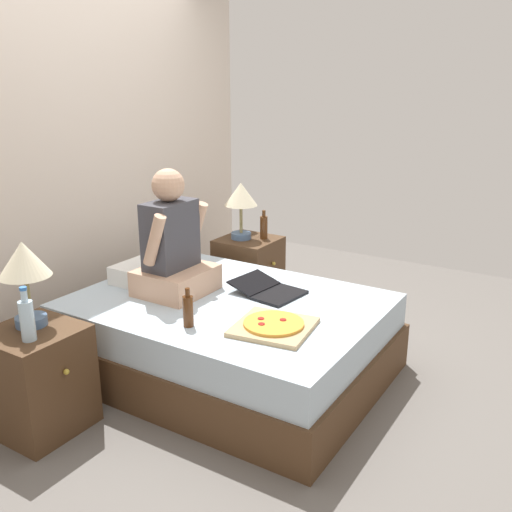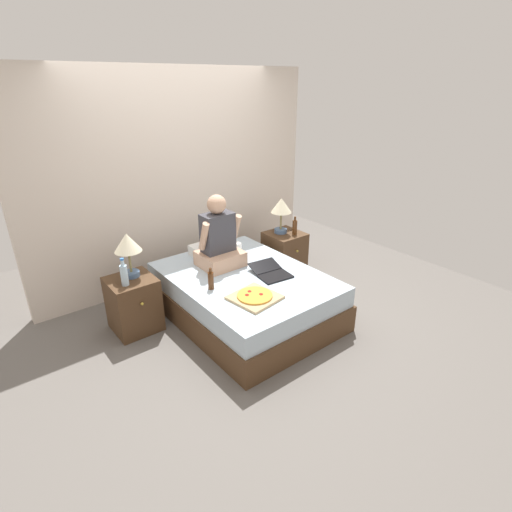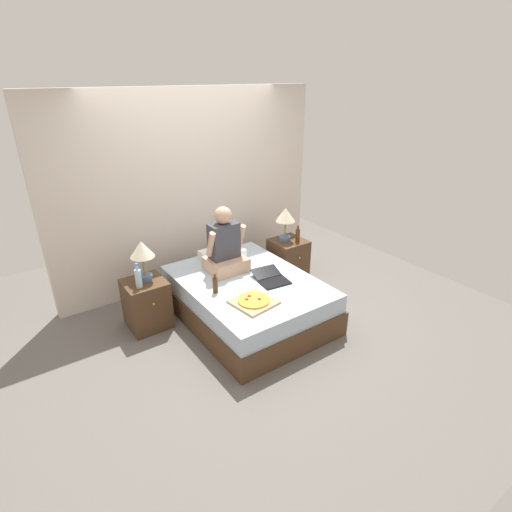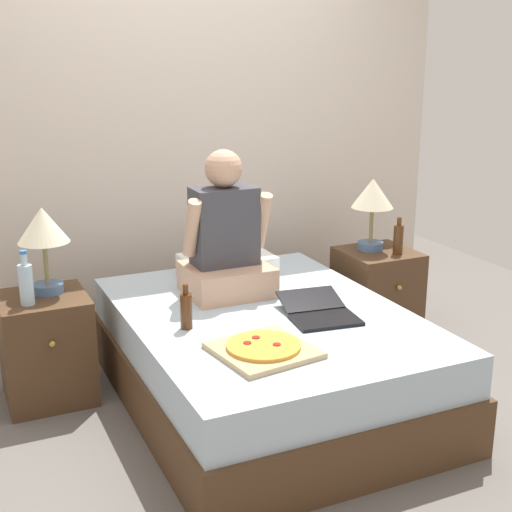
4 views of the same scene
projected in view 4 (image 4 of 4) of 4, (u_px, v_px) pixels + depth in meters
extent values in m
plane|color=#66605B|center=(265.00, 400.00, 3.74)|extent=(5.68, 5.68, 0.00)
cube|color=beige|center=(179.00, 135.00, 4.52)|extent=(3.68, 0.12, 2.50)
cube|color=#4C331E|center=(265.00, 375.00, 3.71)|extent=(1.39, 1.85, 0.28)
cube|color=silver|center=(266.00, 331.00, 3.64)|extent=(1.35, 1.80, 0.21)
cube|color=#4C331E|center=(47.00, 348.00, 3.70)|extent=(0.44, 0.44, 0.56)
sphere|color=gold|center=(52.00, 344.00, 3.46)|extent=(0.03, 0.03, 0.03)
cylinder|color=#4C6B93|center=(48.00, 288.00, 3.67)|extent=(0.16, 0.16, 0.05)
cylinder|color=olive|center=(46.00, 263.00, 3.64)|extent=(0.02, 0.02, 0.22)
cone|color=beige|center=(43.00, 225.00, 3.58)|extent=(0.26, 0.26, 0.18)
cylinder|color=silver|center=(26.00, 285.00, 3.48)|extent=(0.07, 0.07, 0.20)
cylinder|color=silver|center=(24.00, 259.00, 3.45)|extent=(0.03, 0.03, 0.06)
cylinder|color=blue|center=(23.00, 252.00, 3.44)|extent=(0.04, 0.04, 0.02)
cube|color=#4C331E|center=(376.00, 294.00, 4.52)|extent=(0.44, 0.44, 0.56)
sphere|color=gold|center=(399.00, 288.00, 4.28)|extent=(0.03, 0.03, 0.03)
cylinder|color=#4C6B93|center=(370.00, 246.00, 4.46)|extent=(0.16, 0.16, 0.05)
cylinder|color=olive|center=(371.00, 225.00, 4.42)|extent=(0.02, 0.02, 0.22)
cone|color=beige|center=(373.00, 193.00, 4.37)|extent=(0.26, 0.26, 0.18)
cylinder|color=#512D14|center=(398.00, 240.00, 4.35)|extent=(0.06, 0.06, 0.18)
cylinder|color=#512D14|center=(399.00, 221.00, 4.32)|extent=(0.03, 0.03, 0.05)
cube|color=white|center=(227.00, 265.00, 4.18)|extent=(0.52, 0.34, 0.12)
cube|color=tan|center=(227.00, 279.00, 3.86)|extent=(0.44, 0.40, 0.16)
cube|color=#3F3F47|center=(224.00, 226.00, 3.81)|extent=(0.34, 0.20, 0.42)
sphere|color=tan|center=(223.00, 168.00, 3.72)|extent=(0.20, 0.20, 0.20)
cylinder|color=tan|center=(192.00, 228.00, 3.68)|extent=(0.07, 0.18, 0.32)
cylinder|color=tan|center=(262.00, 221.00, 3.84)|extent=(0.07, 0.18, 0.32)
cube|color=black|center=(326.00, 320.00, 3.48)|extent=(0.34, 0.26, 0.02)
cube|color=black|center=(310.00, 300.00, 3.66)|extent=(0.34, 0.23, 0.06)
cube|color=tan|center=(264.00, 350.00, 3.12)|extent=(0.45, 0.45, 0.02)
cylinder|color=gold|center=(264.00, 346.00, 3.11)|extent=(0.33, 0.33, 0.02)
cylinder|color=maroon|center=(247.00, 343.00, 3.12)|extent=(0.04, 0.04, 0.00)
cylinder|color=maroon|center=(277.00, 344.00, 3.10)|extent=(0.04, 0.04, 0.00)
cylinder|color=maroon|center=(256.00, 337.00, 3.18)|extent=(0.04, 0.04, 0.00)
cylinder|color=#4C2811|center=(186.00, 311.00, 3.37)|extent=(0.06, 0.06, 0.17)
cylinder|color=#4C2811|center=(186.00, 289.00, 3.34)|extent=(0.03, 0.03, 0.05)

